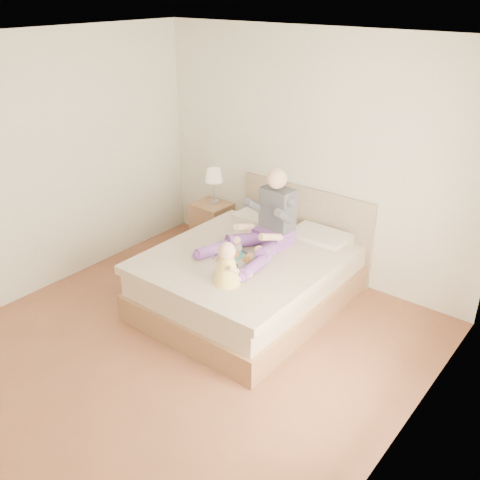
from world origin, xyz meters
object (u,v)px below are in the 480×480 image
Objects in this scene: bed at (253,274)px; adult at (266,226)px; tray at (236,258)px; nightstand at (212,223)px; baby at (228,267)px.

adult is at bearing 57.56° from bed.
tray is at bearing -90.00° from bed.
nightstand is 1.32× the size of baby.
nightstand is at bearing 156.58° from tray.
adult is at bearing 97.55° from tray.
baby is (0.15, -0.79, -0.08)m from adult.
nightstand is 1.09× the size of tray.
nightstand is 0.52× the size of adult.
tray is 0.47m from baby.
adult is 2.52× the size of baby.
baby reaches higher than bed.
tray is at bearing 141.26° from baby.
nightstand is at bearing 147.99° from bed.
baby reaches higher than tray.
adult is 0.46m from tray.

